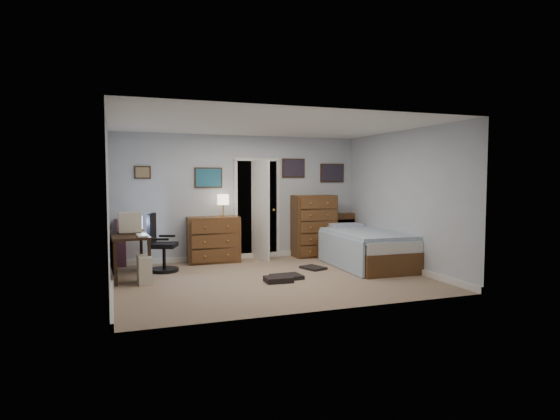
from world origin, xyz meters
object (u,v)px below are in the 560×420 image
Objects in this scene: computer_desk at (124,244)px; tall_dresser at (314,226)px; bed at (364,248)px; low_dresser at (213,240)px; office_chair at (161,249)px.

tall_dresser reaches higher than computer_desk.
low_dresser is at bearing 154.78° from bed.
computer_desk is 1.00× the size of tall_dresser.
tall_dresser is at bearing 10.15° from computer_desk.
low_dresser is 2.13m from tall_dresser.
office_chair is 3.24m from tall_dresser.
computer_desk is 3.90m from tall_dresser.
computer_desk is at bearing 176.15° from bed.
bed is at bearing -68.73° from tall_dresser.
bed is at bearing 9.61° from office_chair.
low_dresser reaches higher than computer_desk.
low_dresser reaches higher than bed.
bed is (0.47, -1.29, -0.30)m from tall_dresser.
office_chair is (0.62, 0.30, -0.16)m from computer_desk.
bed is (4.27, -0.42, -0.22)m from computer_desk.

